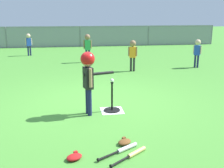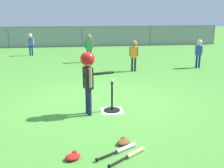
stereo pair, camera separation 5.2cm
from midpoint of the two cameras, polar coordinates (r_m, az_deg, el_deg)
The scene contains 14 objects.
ground_plane at distance 5.93m, azimuth -2.84°, elevation -3.84°, with size 60.00×60.00×0.00m, color #478C33.
home_plate at distance 5.43m, azimuth -0.27°, elevation -5.58°, with size 0.44×0.44×0.01m, color white.
batting_tee at distance 5.40m, azimuth -0.27°, elevation -4.76°, with size 0.32×0.32×0.58m.
baseball_on_tee at distance 5.24m, azimuth -0.28°, elevation 0.76°, with size 0.07×0.07×0.07m, color white.
batter_child at distance 5.02m, azimuth -5.30°, elevation 2.85°, with size 0.63×0.34×1.21m.
fielder_deep_left at distance 10.61m, azimuth -5.30°, elevation 8.30°, with size 0.32×0.22×1.09m.
fielder_deep_right at distance 8.96m, azimuth 4.20°, elevation 6.84°, with size 0.29×0.20×1.02m.
fielder_near_left at distance 12.81m, azimuth -17.22°, elevation 8.51°, with size 0.28×0.19×0.98m.
fielder_deep_center at distance 9.99m, azimuth 17.35°, elevation 6.91°, with size 0.23×0.22×0.99m.
spare_bat_silver at distance 3.93m, azimuth 2.00°, elevation -13.54°, with size 0.63×0.41×0.06m.
spare_bat_wood at distance 3.82m, azimuth 4.10°, elevation -14.44°, with size 0.58×0.45×0.06m.
glove_by_plate at distance 4.12m, azimuth 2.27°, elevation -12.05°, with size 0.27×0.26×0.07m.
glove_near_bats at distance 3.77m, azimuth -8.33°, elevation -14.91°, with size 0.27×0.25×0.07m.
outfield_fence at distance 15.68m, azimuth -6.85°, elevation 10.04°, with size 16.06×0.06×1.15m.
Camera 1 is at (-0.60, -5.59, 1.90)m, focal length 43.54 mm.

